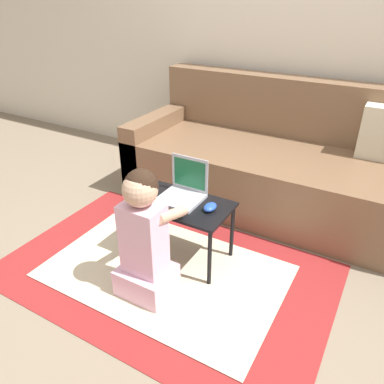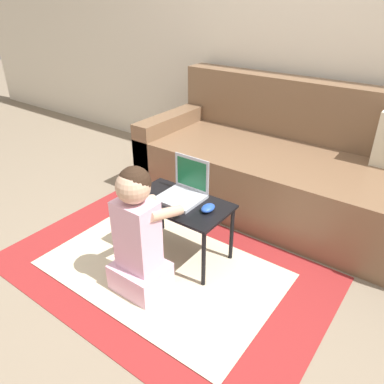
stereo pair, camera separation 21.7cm
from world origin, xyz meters
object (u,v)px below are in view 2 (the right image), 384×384
(couch, at_px, (289,169))
(computer_mouse, at_px, (208,208))
(person_seated, at_px, (138,235))
(laptop_desk, at_px, (180,209))
(laptop, at_px, (183,192))

(couch, relative_size, computer_mouse, 21.88)
(computer_mouse, height_order, person_seated, person_seated)
(couch, height_order, computer_mouse, couch)
(laptop_desk, bearing_deg, couch, 74.47)
(couch, distance_m, laptop, 0.97)
(laptop_desk, bearing_deg, computer_mouse, 3.82)
(person_seated, bearing_deg, laptop_desk, 90.78)
(couch, height_order, laptop, couch)
(laptop, xyz_separation_m, person_seated, (0.02, -0.41, -0.07))
(laptop_desk, height_order, laptop, laptop)
(laptop, bearing_deg, person_seated, -87.61)
(couch, xyz_separation_m, person_seated, (-0.26, -1.33, 0.05))
(laptop, bearing_deg, laptop_desk, -76.02)
(laptop_desk, bearing_deg, laptop, 103.98)
(couch, xyz_separation_m, laptop_desk, (-0.27, -0.97, 0.03))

